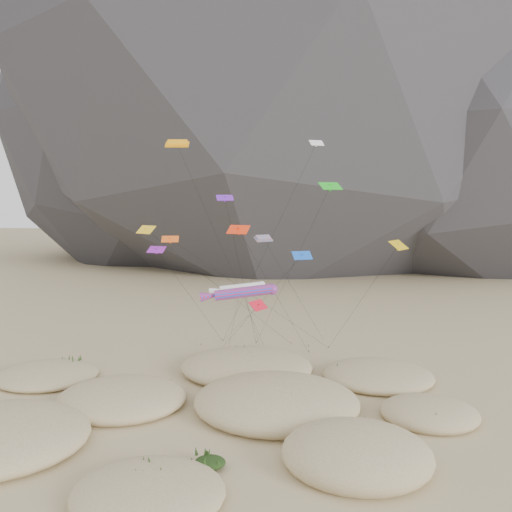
% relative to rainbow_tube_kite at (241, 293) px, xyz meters
% --- Properties ---
extents(ground, '(500.00, 500.00, 0.00)m').
position_rel_rainbow_tube_kite_xyz_m(ground, '(0.02, -7.27, -10.93)').
color(ground, '#CCB789').
rests_on(ground, ground).
extents(rock_headland, '(226.37, 148.64, 177.50)m').
position_rel_rainbow_tube_kite_xyz_m(rock_headland, '(6.39, 111.44, 61.76)').
color(rock_headland, black).
rests_on(rock_headland, ground).
extents(dunes, '(51.15, 36.49, 3.97)m').
position_rel_rainbow_tube_kite_xyz_m(dunes, '(-2.26, -4.33, -10.21)').
color(dunes, '#CCB789').
rests_on(dunes, ground).
extents(dune_grass, '(41.50, 28.12, 1.47)m').
position_rel_rainbow_tube_kite_xyz_m(dune_grass, '(-1.26, -3.35, -10.10)').
color(dune_grass, black).
rests_on(dune_grass, ground).
extents(kite_stakes, '(17.67, 5.78, 0.30)m').
position_rel_rainbow_tube_kite_xyz_m(kite_stakes, '(1.79, 16.68, -10.78)').
color(kite_stakes, '#3F2D1E').
rests_on(kite_stakes, ground).
extents(rainbow_tube_kite, '(7.98, 18.71, 11.82)m').
position_rel_rainbow_tube_kite_xyz_m(rainbow_tube_kite, '(0.00, 0.00, 0.00)').
color(rainbow_tube_kite, red).
rests_on(rainbow_tube_kite, ground).
extents(white_tube_kite, '(6.02, 14.59, 11.56)m').
position_rel_rainbow_tube_kite_xyz_m(white_tube_kite, '(-0.52, 2.70, 0.01)').
color(white_tube_kite, silver).
rests_on(white_tube_kite, ground).
extents(orange_parafoil, '(10.62, 11.24, 27.09)m').
position_rel_rainbow_tube_kite_xyz_m(orange_parafoil, '(-7.77, 6.90, 15.33)').
color(orange_parafoil, orange).
rests_on(orange_parafoil, ground).
extents(multi_parafoil, '(9.00, 15.93, 16.40)m').
position_rel_rainbow_tube_kite_xyz_m(multi_parafoil, '(2.09, 5.90, 4.82)').
color(multi_parafoil, '#E55018').
rests_on(multi_parafoil, ground).
extents(delta_kites, '(28.70, 23.11, 27.20)m').
position_rel_rainbow_tube_kite_xyz_m(delta_kites, '(1.66, 3.27, 5.77)').
color(delta_kites, purple).
rests_on(delta_kites, ground).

